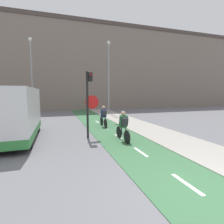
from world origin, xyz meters
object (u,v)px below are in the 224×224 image
(traffic_light_pole, at_px, (89,98))
(cyclist_near, at_px, (123,127))
(street_lamp_sidewalk, at_px, (109,71))
(van, at_px, (14,115))
(street_lamp_far, at_px, (31,69))
(cyclist_far, at_px, (104,117))

(traffic_light_pole, bearing_deg, cyclist_near, -36.02)
(traffic_light_pole, xyz_separation_m, street_lamp_sidewalk, (3.99, 9.91, 2.64))
(traffic_light_pole, relative_size, cyclist_near, 1.99)
(van, bearing_deg, street_lamp_far, 92.05)
(street_lamp_sidewalk, height_order, van, street_lamp_sidewalk)
(traffic_light_pole, height_order, cyclist_near, traffic_light_pole)
(street_lamp_sidewalk, bearing_deg, street_lamp_far, 167.89)
(street_lamp_sidewalk, xyz_separation_m, cyclist_near, (-2.56, -10.95, -4.00))
(street_lamp_sidewalk, relative_size, cyclist_far, 4.74)
(street_lamp_far, relative_size, cyclist_near, 4.72)
(street_lamp_sidewalk, bearing_deg, van, -129.27)
(traffic_light_pole, distance_m, street_lamp_sidewalk, 11.00)
(cyclist_far, bearing_deg, cyclist_near, -90.52)
(street_lamp_far, distance_m, van, 11.45)
(cyclist_near, relative_size, cyclist_far, 1.02)
(cyclist_near, height_order, van, van)
(street_lamp_far, height_order, street_lamp_sidewalk, street_lamp_far)
(street_lamp_far, xyz_separation_m, cyclist_near, (5.35, -12.65, -4.06))
(street_lamp_sidewalk, bearing_deg, traffic_light_pole, -111.95)
(van, bearing_deg, street_lamp_sidewalk, 50.73)
(traffic_light_pole, relative_size, street_lamp_sidewalk, 0.43)
(cyclist_near, bearing_deg, cyclist_far, 89.48)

